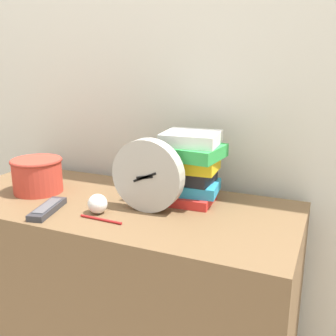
{
  "coord_description": "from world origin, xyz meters",
  "views": [
    {
      "loc": [
        0.66,
        -0.81,
        1.24
      ],
      "look_at": [
        0.18,
        0.31,
        0.9
      ],
      "focal_mm": 42.0,
      "sensor_mm": 36.0,
      "label": 1
    }
  ],
  "objects_px": {
    "desk_clock": "(148,176)",
    "book_stack": "(187,166)",
    "crumpled_paper_ball": "(97,204)",
    "pen": "(101,219)",
    "tv_remote": "(48,209)",
    "basket": "(37,174)"
  },
  "relations": [
    {
      "from": "tv_remote",
      "to": "desk_clock",
      "type": "bearing_deg",
      "value": 25.78
    },
    {
      "from": "desk_clock",
      "to": "book_stack",
      "type": "height_order",
      "value": "book_stack"
    },
    {
      "from": "book_stack",
      "to": "tv_remote",
      "type": "distance_m",
      "value": 0.47
    },
    {
      "from": "crumpled_paper_ball",
      "to": "pen",
      "type": "relative_size",
      "value": 0.43
    },
    {
      "from": "basket",
      "to": "tv_remote",
      "type": "bearing_deg",
      "value": -41.84
    },
    {
      "from": "book_stack",
      "to": "crumpled_paper_ball",
      "type": "distance_m",
      "value": 0.32
    },
    {
      "from": "desk_clock",
      "to": "tv_remote",
      "type": "bearing_deg",
      "value": -154.22
    },
    {
      "from": "book_stack",
      "to": "pen",
      "type": "relative_size",
      "value": 1.69
    },
    {
      "from": "crumpled_paper_ball",
      "to": "pen",
      "type": "bearing_deg",
      "value": -47.43
    },
    {
      "from": "basket",
      "to": "crumpled_paper_ball",
      "type": "height_order",
      "value": "basket"
    },
    {
      "from": "book_stack",
      "to": "basket",
      "type": "bearing_deg",
      "value": -166.03
    },
    {
      "from": "crumpled_paper_ball",
      "to": "book_stack",
      "type": "bearing_deg",
      "value": 45.66
    },
    {
      "from": "crumpled_paper_ball",
      "to": "desk_clock",
      "type": "bearing_deg",
      "value": 30.98
    },
    {
      "from": "book_stack",
      "to": "crumpled_paper_ball",
      "type": "relative_size",
      "value": 3.95
    },
    {
      "from": "tv_remote",
      "to": "pen",
      "type": "relative_size",
      "value": 1.26
    },
    {
      "from": "tv_remote",
      "to": "crumpled_paper_ball",
      "type": "xyz_separation_m",
      "value": [
        0.15,
        0.06,
        0.02
      ]
    },
    {
      "from": "basket",
      "to": "tv_remote",
      "type": "distance_m",
      "value": 0.23
    },
    {
      "from": "book_stack",
      "to": "crumpled_paper_ball",
      "type": "bearing_deg",
      "value": -134.34
    },
    {
      "from": "book_stack",
      "to": "pen",
      "type": "xyz_separation_m",
      "value": [
        -0.17,
        -0.27,
        -0.12
      ]
    },
    {
      "from": "book_stack",
      "to": "tv_remote",
      "type": "height_order",
      "value": "book_stack"
    },
    {
      "from": "tv_remote",
      "to": "pen",
      "type": "height_order",
      "value": "tv_remote"
    },
    {
      "from": "desk_clock",
      "to": "tv_remote",
      "type": "distance_m",
      "value": 0.34
    }
  ]
}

